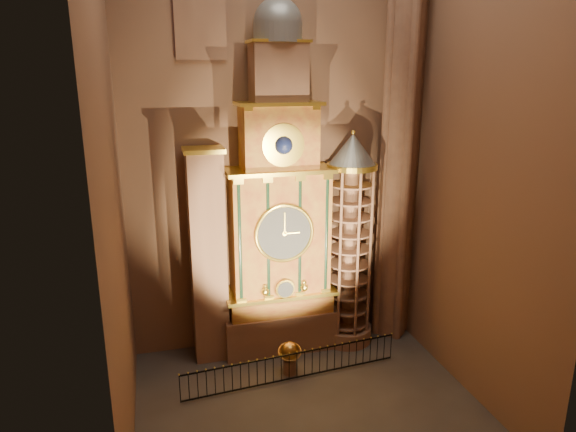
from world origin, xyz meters
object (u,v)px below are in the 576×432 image
object	(u,v)px
stair_turret	(349,243)
iron_railing	(293,366)
astronomical_clock	(279,219)
portrait_tower	(208,256)
celestial_globe	(290,355)

from	to	relation	value
stair_turret	iron_railing	size ratio (longest dim) A/B	1.08
astronomical_clock	portrait_tower	size ratio (longest dim) A/B	1.64
portrait_tower	iron_railing	bearing A→B (deg)	-43.66
stair_turret	celestial_globe	distance (m)	6.09
portrait_tower	astronomical_clock	bearing A→B (deg)	-0.29
astronomical_clock	celestial_globe	distance (m)	6.26
stair_turret	iron_railing	xyz separation A→B (m)	(-3.66, -2.81, -4.57)
celestial_globe	iron_railing	distance (m)	0.62
astronomical_clock	iron_railing	size ratio (longest dim) A/B	1.67
celestial_globe	iron_railing	size ratio (longest dim) A/B	0.16
stair_turret	portrait_tower	bearing A→B (deg)	177.67
astronomical_clock	celestial_globe	bearing A→B (deg)	-93.48
celestial_globe	iron_railing	world-z (taller)	celestial_globe
astronomical_clock	portrait_tower	bearing A→B (deg)	179.71
celestial_globe	iron_railing	xyz separation A→B (m)	(-0.01, -0.57, -0.24)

